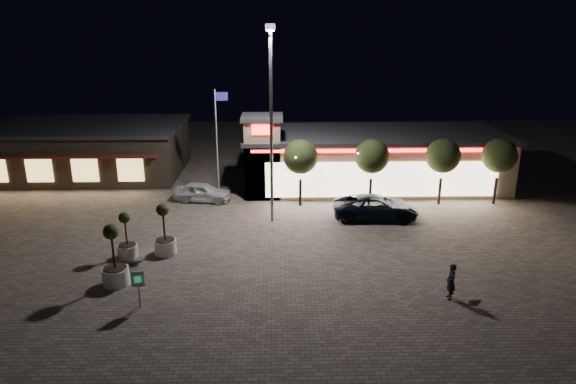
{
  "coord_description": "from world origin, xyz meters",
  "views": [
    {
      "loc": [
        2.26,
        -23.66,
        12.25
      ],
      "look_at": [
        3.0,
        6.0,
        2.62
      ],
      "focal_mm": 32.0,
      "sensor_mm": 36.0,
      "label": 1
    }
  ],
  "objects_px": {
    "white_sedan": "(202,192)",
    "valet_sign": "(138,282)",
    "planter_left": "(127,243)",
    "pedestrian": "(451,282)",
    "pickup_truck": "(376,207)",
    "planter_mid": "(115,266)"
  },
  "relations": [
    {
      "from": "valet_sign",
      "to": "pickup_truck",
      "type": "bearing_deg",
      "value": 40.5
    },
    {
      "from": "white_sedan",
      "to": "pedestrian",
      "type": "bearing_deg",
      "value": -128.14
    },
    {
      "from": "pickup_truck",
      "to": "planter_mid",
      "type": "distance_m",
      "value": 17.05
    },
    {
      "from": "white_sedan",
      "to": "planter_left",
      "type": "bearing_deg",
      "value": 171.97
    },
    {
      "from": "planter_left",
      "to": "valet_sign",
      "type": "height_order",
      "value": "planter_left"
    },
    {
      "from": "white_sedan",
      "to": "valet_sign",
      "type": "bearing_deg",
      "value": -174.62
    },
    {
      "from": "pickup_truck",
      "to": "pedestrian",
      "type": "bearing_deg",
      "value": -168.7
    },
    {
      "from": "planter_mid",
      "to": "white_sedan",
      "type": "bearing_deg",
      "value": 78.39
    },
    {
      "from": "white_sedan",
      "to": "planter_mid",
      "type": "bearing_deg",
      "value": 177.19
    },
    {
      "from": "pedestrian",
      "to": "pickup_truck",
      "type": "bearing_deg",
      "value": -171.65
    },
    {
      "from": "pickup_truck",
      "to": "pedestrian",
      "type": "height_order",
      "value": "pedestrian"
    },
    {
      "from": "pickup_truck",
      "to": "planter_left",
      "type": "distance_m",
      "value": 15.91
    },
    {
      "from": "white_sedan",
      "to": "planter_mid",
      "type": "distance_m",
      "value": 12.91
    },
    {
      "from": "pickup_truck",
      "to": "valet_sign",
      "type": "bearing_deg",
      "value": 133.71
    },
    {
      "from": "pickup_truck",
      "to": "planter_mid",
      "type": "bearing_deg",
      "value": 124.37
    },
    {
      "from": "pickup_truck",
      "to": "pedestrian",
      "type": "relative_size",
      "value": 3.21
    },
    {
      "from": "white_sedan",
      "to": "valet_sign",
      "type": "relative_size",
      "value": 2.32
    },
    {
      "from": "pickup_truck",
      "to": "planter_left",
      "type": "bearing_deg",
      "value": 114.09
    },
    {
      "from": "planter_left",
      "to": "planter_mid",
      "type": "height_order",
      "value": "planter_mid"
    },
    {
      "from": "planter_left",
      "to": "white_sedan",
      "type": "bearing_deg",
      "value": 73.16
    },
    {
      "from": "valet_sign",
      "to": "planter_left",
      "type": "bearing_deg",
      "value": 110.4
    },
    {
      "from": "white_sedan",
      "to": "planter_mid",
      "type": "xyz_separation_m",
      "value": [
        -2.6,
        -12.64,
        0.28
      ]
    }
  ]
}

